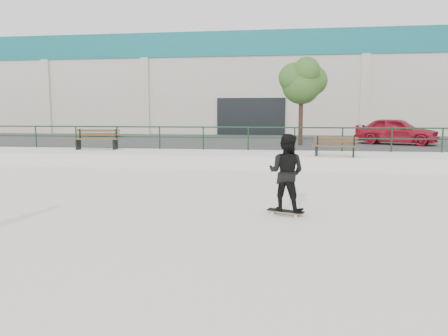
% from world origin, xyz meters
% --- Properties ---
extents(ground, '(120.00, 120.00, 0.00)m').
position_xyz_m(ground, '(0.00, 0.00, 0.00)').
color(ground, silver).
rests_on(ground, ground).
extents(ledge, '(30.00, 3.00, 0.50)m').
position_xyz_m(ledge, '(0.00, 9.50, 0.25)').
color(ledge, silver).
rests_on(ledge, ground).
extents(parking_strip, '(60.00, 14.00, 0.50)m').
position_xyz_m(parking_strip, '(0.00, 18.00, 0.25)').
color(parking_strip, '#3A3A3A').
rests_on(parking_strip, ground).
extents(railing, '(28.00, 0.06, 1.03)m').
position_xyz_m(railing, '(-0.00, 10.80, 1.24)').
color(railing, '#143821').
rests_on(railing, ledge).
extents(commercial_building, '(44.20, 16.33, 8.00)m').
position_xyz_m(commercial_building, '(-0.00, 31.99, 4.58)').
color(commercial_building, beige).
rests_on(commercial_building, ground).
extents(bench_left, '(2.03, 0.82, 0.91)m').
position_xyz_m(bench_left, '(-5.74, 10.27, 0.95)').
color(bench_left, '#4F341B').
rests_on(bench_left, ledge).
extents(bench_right, '(1.68, 0.76, 0.75)m').
position_xyz_m(bench_right, '(4.48, 8.63, 0.87)').
color(bench_right, '#4F341B').
rests_on(bench_right, ledge).
extents(tree, '(2.42, 2.15, 4.30)m').
position_xyz_m(tree, '(3.36, 14.01, 3.72)').
color(tree, '#4A3225').
rests_on(tree, parking_strip).
extents(red_car, '(4.37, 3.19, 1.38)m').
position_xyz_m(red_car, '(8.26, 15.44, 1.19)').
color(red_car, '#A61429').
rests_on(red_car, parking_strip).
extents(skateboard, '(0.80, 0.45, 0.09)m').
position_xyz_m(skateboard, '(2.69, 0.90, 0.07)').
color(skateboard, black).
rests_on(skateboard, ground).
extents(standing_skater, '(0.94, 0.84, 1.61)m').
position_xyz_m(standing_skater, '(2.69, 0.90, 0.90)').
color(standing_skater, black).
rests_on(standing_skater, skateboard).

